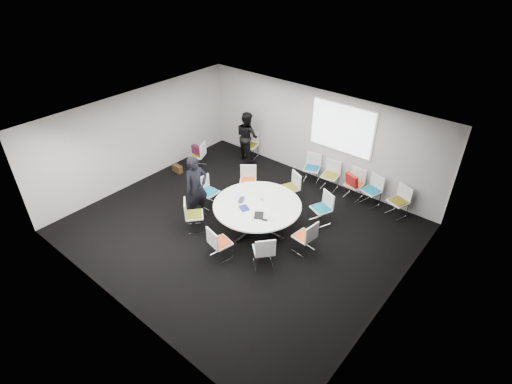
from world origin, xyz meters
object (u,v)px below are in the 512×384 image
Objects in this scene: chair_back_b at (330,181)px; chair_ring_f at (194,220)px; chair_ring_h at (264,256)px; person_back at (247,136)px; chair_back_a at (311,173)px; chair_ring_b at (321,214)px; person_main at (197,188)px; chair_ring_c at (290,193)px; chair_back_c at (354,189)px; chair_person_back at (250,150)px; chair_ring_g at (220,248)px; chair_back_e at (397,207)px; conference_table at (257,210)px; chair_back_d at (371,196)px; cup at (262,199)px; laptop at (243,200)px; maroon_bag at (197,150)px; chair_ring_e at (209,197)px; chair_spare_left at (198,160)px; brown_bag at (177,169)px; chair_ring_a at (304,242)px; chair_ring_d at (248,186)px.

chair_ring_f is at bearing 59.50° from chair_back_b.
person_back reaches higher than chair_ring_h.
chair_back_a and chair_back_b have the same top height.
person_main reaches higher than chair_ring_b.
chair_ring_c and chair_back_b have the same top height.
chair_back_c and chair_person_back have the same top height.
chair_back_c is (1.18, 4.31, 0.00)m from chair_ring_g.
chair_back_a is (-0.13, 1.33, 0.00)m from chair_ring_c.
chair_ring_b is 2.13m from chair_back_e.
chair_ring_b is at bearing 80.63° from chair_ring_g.
person_main is at bearing 122.31° from person_back.
conference_table is at bearing 83.48° from chair_ring_f.
person_main is 3.52m from person_back.
chair_back_d is 3.24m from cup.
person_main is (-3.30, -3.50, 0.63)m from chair_back_d.
laptop is at bearing 63.73° from chair_back_e.
chair_back_e is (3.78, 3.91, 0.00)m from chair_ring_f.
maroon_bag is at bearing 163.93° from cup.
cup is (-1.18, -1.02, 0.50)m from chair_ring_b.
person_main is (-4.10, -3.46, 0.63)m from chair_back_e.
chair_ring_g is at bearing -36.68° from maroon_bag.
chair_ring_e and chair_spare_left have the same top height.
maroon_bag is at bearing 23.05° from chair_ring_b.
brown_bag is (-1.15, -2.28, -0.16)m from chair_person_back.
chair_ring_f and chair_person_back have the same top height.
chair_ring_f and chair_back_d have the same top height.
chair_back_c is at bearing 11.00° from chair_ring_a.
chair_spare_left is at bearing 7.06° from chair_back_a.
chair_ring_d is 1.00× the size of chair_ring_f.
chair_back_b is at bearing 17.03° from chair_back_d.
chair_ring_a is at bearing 87.48° from chair_back_e.
chair_ring_h is 1.00× the size of chair_back_d.
chair_ring_e is 1.00× the size of chair_ring_f.
brown_bag is (-4.97, -0.66, -0.16)m from chair_ring_b.
chair_ring_b is 1.74m from chair_back_d.
chair_ring_c is 2.44× the size of brown_bag.
chair_ring_c is 1.00× the size of chair_back_e.
chair_spare_left reaches higher than cup.
person_main is 1.08× the size of person_back.
chair_ring_b reaches higher than brown_bag.
chair_ring_d and chair_person_back have the same top height.
cup is at bearing 108.52° from chair_ring_d.
laptop is (2.27, -2.80, -0.10)m from person_back.
person_back is (-3.67, 3.69, 0.56)m from chair_ring_h.
chair_ring_g is at bearing 142.98° from chair_ring_a.
cup is at bearing 89.54° from chair_ring_f.
chair_ring_f is 1.32m from chair_ring_g.
chair_ring_d is 1.00× the size of chair_back_a.
cup is (0.37, 0.32, 0.03)m from laptop.
person_back reaches higher than chair_back_e.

